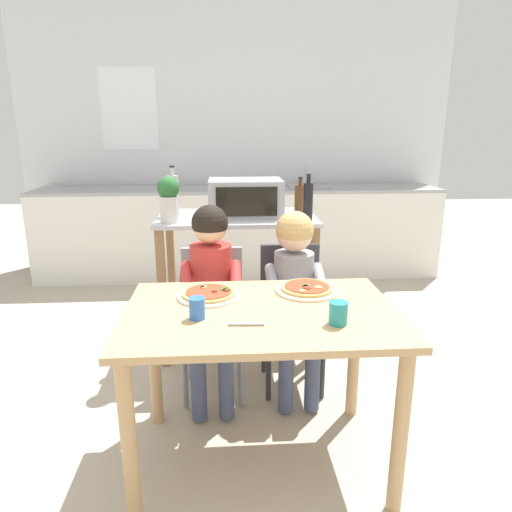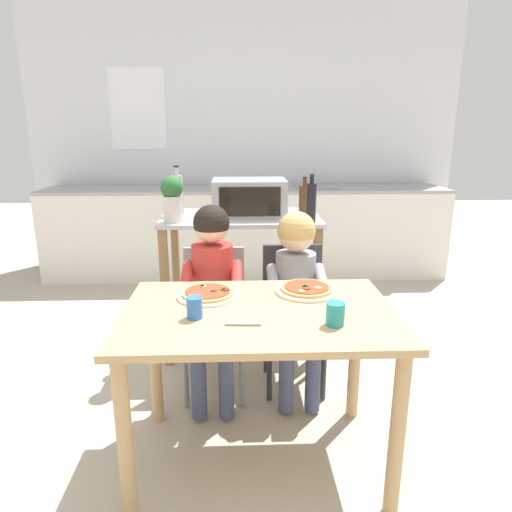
{
  "view_description": "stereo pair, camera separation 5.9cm",
  "coord_description": "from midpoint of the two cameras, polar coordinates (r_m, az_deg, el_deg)",
  "views": [
    {
      "loc": [
        -0.14,
        -1.78,
        1.48
      ],
      "look_at": [
        0.0,
        0.3,
        0.89
      ],
      "focal_mm": 32.23,
      "sensor_mm": 36.0,
      "label": 1
    },
    {
      "loc": [
        -0.08,
        -1.78,
        1.48
      ],
      "look_at": [
        0.0,
        0.3,
        0.89
      ],
      "focal_mm": 32.23,
      "sensor_mm": 36.0,
      "label": 2
    }
  ],
  "objects": [
    {
      "name": "bottle_brown_beer",
      "position": [
        2.79,
        5.85,
        6.71
      ],
      "size": [
        0.06,
        0.06,
        0.29
      ],
      "color": "black",
      "rests_on": "kitchen_island_cart"
    },
    {
      "name": "potted_herb_plant",
      "position": [
        2.81,
        -11.38,
        7.1
      ],
      "size": [
        0.13,
        0.13,
        0.28
      ],
      "color": "beige",
      "rests_on": "kitchen_island_cart"
    },
    {
      "name": "child_in_grey_shirt",
      "position": [
        2.5,
        4.19,
        -2.93
      ],
      "size": [
        0.32,
        0.42,
        1.02
      ],
      "color": "#424C6B",
      "rests_on": "ground"
    },
    {
      "name": "dining_table",
      "position": [
        1.98,
        -0.27,
        -9.92
      ],
      "size": [
        1.14,
        0.76,
        0.74
      ],
      "color": "tan",
      "rests_on": "ground"
    },
    {
      "name": "pizza_plate_white",
      "position": [
        2.08,
        -6.7,
        -4.74
      ],
      "size": [
        0.28,
        0.28,
        0.03
      ],
      "color": "white",
      "rests_on": "dining_table"
    },
    {
      "name": "dining_chair_right",
      "position": [
        2.67,
        3.76,
        -6.16
      ],
      "size": [
        0.36,
        0.36,
        0.81
      ],
      "color": "#333338",
      "rests_on": "ground"
    },
    {
      "name": "toaster_oven",
      "position": [
        2.98,
        -1.89,
        7.24
      ],
      "size": [
        0.47,
        0.34,
        0.23
      ],
      "color": "#999BA0",
      "rests_on": "kitchen_island_cart"
    },
    {
      "name": "kitchen_island_cart",
      "position": [
        3.07,
        -2.9,
        -0.62
      ],
      "size": [
        1.02,
        0.6,
        0.92
      ],
      "color": "#B7BABF",
      "rests_on": "ground"
    },
    {
      "name": "bottle_clear_vinegar",
      "position": [
        3.13,
        4.93,
        7.18
      ],
      "size": [
        0.07,
        0.07,
        0.24
      ],
      "color": "#4C2D14",
      "rests_on": "kitchen_island_cart"
    },
    {
      "name": "child_in_red_shirt",
      "position": [
        2.43,
        -6.3,
        -3.27
      ],
      "size": [
        0.32,
        0.42,
        1.07
      ],
      "color": "#424C6B",
      "rests_on": "ground"
    },
    {
      "name": "drinking_cup_teal",
      "position": [
        1.8,
        9.23,
        -7.0
      ],
      "size": [
        0.07,
        0.07,
        0.09
      ],
      "primitive_type": "cylinder",
      "color": "teal",
      "rests_on": "dining_table"
    },
    {
      "name": "dining_chair_left",
      "position": [
        2.62,
        -6.07,
        -6.72
      ],
      "size": [
        0.36,
        0.36,
        0.81
      ],
      "color": "gray",
      "rests_on": "ground"
    },
    {
      "name": "bottle_slim_sauce",
      "position": [
        3.04,
        -10.8,
        7.47
      ],
      "size": [
        0.08,
        0.08,
        0.32
      ],
      "color": "#ADB7B2",
      "rests_on": "kitchen_island_cart"
    },
    {
      "name": "kitchen_counter",
      "position": [
        4.69,
        -2.44,
        3.05
      ],
      "size": [
        3.98,
        0.6,
        1.09
      ],
      "color": "silver",
      "rests_on": "ground"
    },
    {
      "name": "drinking_cup_blue",
      "position": [
        1.85,
        -8.25,
        -6.44
      ],
      "size": [
        0.06,
        0.06,
        0.09
      ],
      "primitive_type": "cylinder",
      "color": "blue",
      "rests_on": "dining_table"
    },
    {
      "name": "ground_plane",
      "position": [
        3.38,
        -1.64,
        -10.16
      ],
      "size": [
        12.58,
        12.58,
        0.0
      ],
      "primitive_type": "plane",
      "color": "#B7AD99"
    },
    {
      "name": "pizza_plate_cream",
      "position": [
        2.14,
        5.54,
        -4.09
      ],
      "size": [
        0.29,
        0.29,
        0.03
      ],
      "color": "beige",
      "rests_on": "dining_table"
    },
    {
      "name": "serving_spoon",
      "position": [
        1.78,
        -2.19,
        -8.47
      ],
      "size": [
        0.14,
        0.02,
        0.01
      ],
      "primitive_type": "cylinder",
      "rotation": [
        0.0,
        1.57,
        3.08
      ],
      "color": "#B7BABF",
      "rests_on": "dining_table"
    },
    {
      "name": "back_wall_tiled",
      "position": [
        4.99,
        -2.76,
        14.3
      ],
      "size": [
        4.42,
        0.13,
        2.7
      ],
      "color": "silver",
      "rests_on": "ground"
    }
  ]
}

